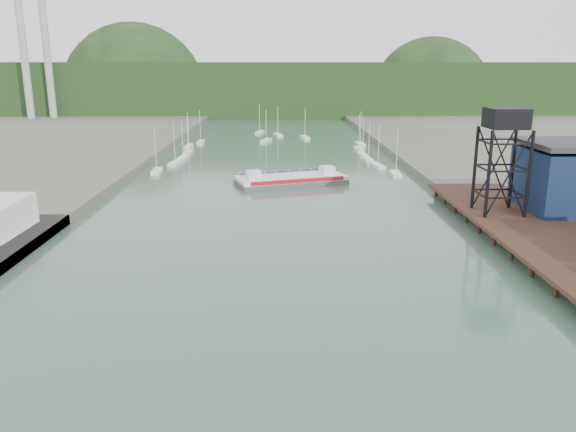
{
  "coord_description": "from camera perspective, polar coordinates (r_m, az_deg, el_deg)",
  "views": [
    {
      "loc": [
        1.16,
        -25.88,
        24.1
      ],
      "look_at": [
        2.33,
        49.34,
        4.0
      ],
      "focal_mm": 35.0,
      "sensor_mm": 36.0,
      "label": 1
    }
  ],
  "objects": [
    {
      "name": "east_pier",
      "position": [
        82.47,
        24.93,
        -2.1
      ],
      "size": [
        14.0,
        70.0,
        2.45
      ],
      "color": "black",
      "rests_on": "ground"
    },
    {
      "name": "lift_tower",
      "position": [
        90.84,
        21.24,
        8.62
      ],
      "size": [
        6.5,
        6.5,
        16.0
      ],
      "color": "black",
      "rests_on": "east_pier"
    },
    {
      "name": "marina_sailboats",
      "position": [
        166.05,
        -1.26,
        6.73
      ],
      "size": [
        57.71,
        92.65,
        0.9
      ],
      "color": "silver",
      "rests_on": "ground"
    },
    {
      "name": "smokestacks",
      "position": [
        279.78,
        -24.27,
        14.9
      ],
      "size": [
        11.2,
        8.2,
        60.0
      ],
      "color": "#A0A09B",
      "rests_on": "ground"
    },
    {
      "name": "distant_hills",
      "position": [
        327.56,
        -1.83,
        12.55
      ],
      "size": [
        500.0,
        120.0,
        80.0
      ],
      "color": "black",
      "rests_on": "ground"
    },
    {
      "name": "chain_ferry",
      "position": [
        119.15,
        0.31,
        3.75
      ],
      "size": [
        24.58,
        15.81,
        3.29
      ],
      "rotation": [
        0.0,
        0.0,
        0.32
      ],
      "color": "#4C4C4E",
      "rests_on": "ground"
    }
  ]
}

